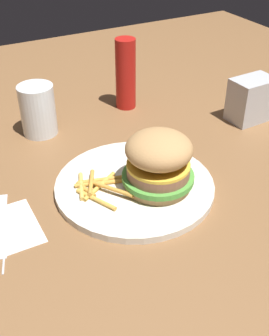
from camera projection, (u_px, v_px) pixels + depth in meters
ground_plane at (143, 177)px, 0.75m from camera, size 1.60×1.60×0.00m
plate at (135, 186)px, 0.72m from camera, size 0.26×0.26×0.01m
sandwich at (161, 161)px, 0.68m from camera, size 0.12×0.12×0.10m
fries_pile at (96, 187)px, 0.70m from camera, size 0.09×0.11×0.01m
napkin at (0, 231)px, 0.63m from camera, size 0.11×0.11×0.00m
fork at (0, 230)px, 0.63m from camera, size 0.07×0.17×0.00m
drink_glass at (38, 112)px, 0.85m from camera, size 0.07×0.07×0.10m
napkin_dispenser at (251, 100)px, 0.90m from camera, size 0.09×0.06×0.09m
ketchup_bottle at (126, 74)px, 0.93m from camera, size 0.04×0.04×0.15m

